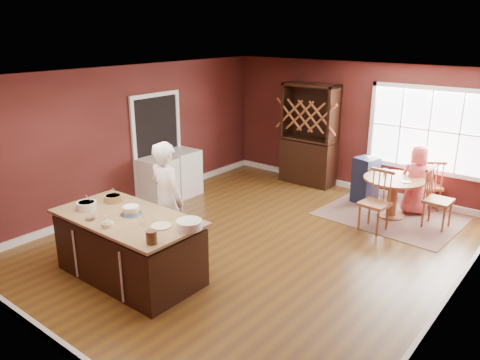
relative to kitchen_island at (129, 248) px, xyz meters
name	(u,v)px	position (x,y,z in m)	size (l,w,h in m)	color
room_shell	(257,164)	(0.74, 1.96, 0.91)	(7.00, 7.00, 7.00)	brown
window	(429,130)	(2.24, 5.43, 1.06)	(2.36, 0.10, 1.66)	white
doorway	(158,147)	(-2.23, 2.56, 0.59)	(0.08, 1.26, 2.13)	white
kitchen_island	(129,248)	(0.00, 0.00, 0.00)	(2.12, 1.11, 0.92)	black
dining_table	(393,189)	(2.03, 4.43, 0.10)	(1.09, 1.09, 0.75)	brown
baker	(167,200)	(-0.05, 0.78, 0.47)	(0.66, 0.43, 1.81)	white
layer_cake	(131,211)	(0.01, 0.07, 0.54)	(0.30, 0.30, 0.12)	white
bowl_blue	(87,205)	(-0.65, -0.18, 0.53)	(0.27, 0.27, 0.10)	silver
bowl_yellow	(113,198)	(-0.60, 0.23, 0.53)	(0.26, 0.26, 0.10)	#A7733A
bowl_pink	(91,218)	(-0.28, -0.38, 0.51)	(0.14, 0.14, 0.05)	silver
bowl_olive	(107,225)	(0.09, -0.38, 0.51)	(0.15, 0.15, 0.06)	beige
drinking_glass	(142,219)	(0.37, -0.04, 0.55)	(0.07, 0.07, 0.15)	white
dinner_plate	(161,226)	(0.63, 0.05, 0.49)	(0.27, 0.27, 0.02)	#FBF3A8
white_tub	(189,225)	(0.96, 0.23, 0.54)	(0.33, 0.33, 0.11)	white
stoneware_crock	(151,237)	(0.91, -0.35, 0.56)	(0.13, 0.13, 0.16)	brown
rug	(390,216)	(2.03, 4.43, -0.43)	(2.40, 1.86, 0.01)	brown
chair_east	(439,198)	(2.83, 4.45, 0.11)	(0.46, 0.44, 1.09)	olive
chair_south	(375,201)	(2.02, 3.62, 0.10)	(0.45, 0.43, 1.08)	brown
chair_north	(430,184)	(2.43, 5.22, 0.07)	(0.43, 0.41, 1.02)	brown
seated_woman	(417,180)	(2.30, 4.87, 0.22)	(0.65, 0.42, 1.32)	#E35763
high_chair	(365,179)	(1.32, 4.80, 0.05)	(0.39, 0.39, 0.97)	#1E243D
toddler	(364,164)	(1.28, 4.78, 0.37)	(0.18, 0.14, 0.26)	#8CA5BF
table_plate	(406,182)	(2.28, 4.34, 0.32)	(0.19, 0.19, 0.01)	beige
table_cup	(386,171)	(1.79, 4.60, 0.36)	(0.12, 0.12, 0.09)	white
hutch	(309,135)	(-0.22, 5.18, 0.67)	(1.21, 0.50, 2.22)	#442613
washer	(158,181)	(-1.90, 2.24, 0.01)	(0.62, 0.60, 0.91)	white
dryer	(181,172)	(-1.90, 2.88, 0.03)	(0.65, 0.63, 0.94)	white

